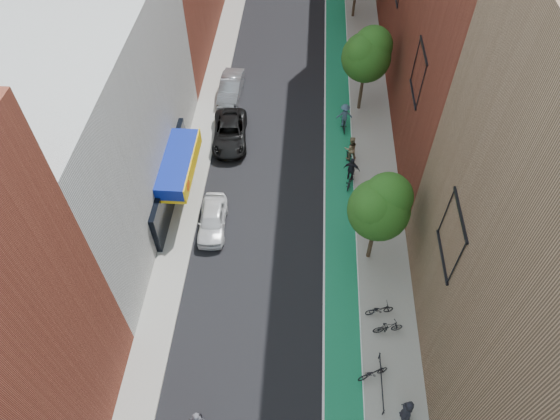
% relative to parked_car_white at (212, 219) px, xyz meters
% --- Properties ---
extents(bike_lane, '(2.00, 68.00, 0.01)m').
position_rel_parked_car_white_xyz_m(bike_lane, '(7.94, 14.25, -0.69)').
color(bike_lane, '#136E3D').
rests_on(bike_lane, ground).
extents(sidewalk_left, '(2.00, 68.00, 0.15)m').
position_rel_parked_car_white_xyz_m(sidewalk_left, '(-2.06, 14.25, -0.62)').
color(sidewalk_left, gray).
rests_on(sidewalk_left, ground).
extents(sidewalk_right, '(3.00, 68.00, 0.15)m').
position_rel_parked_car_white_xyz_m(sidewalk_right, '(10.44, 14.25, -0.62)').
color(sidewalk_right, gray).
rests_on(sidewalk_right, ground).
extents(building_left_white, '(8.00, 20.00, 12.00)m').
position_rel_parked_car_white_xyz_m(building_left_white, '(-7.06, 2.25, 5.30)').
color(building_left_white, silver).
rests_on(building_left_white, ground).
extents(tree_near, '(3.40, 3.36, 6.42)m').
position_rel_parked_car_white_xyz_m(tree_near, '(9.59, -1.73, 3.96)').
color(tree_near, '#332619').
rests_on(tree_near, ground).
extents(tree_mid, '(3.55, 3.53, 6.74)m').
position_rel_parked_car_white_xyz_m(tree_mid, '(9.59, 12.27, 4.19)').
color(tree_mid, '#332619').
rests_on(tree_mid, ground).
extents(parked_car_white, '(1.84, 4.16, 1.39)m').
position_rel_parked_car_white_xyz_m(parked_car_white, '(0.00, 0.00, 0.00)').
color(parked_car_white, silver).
rests_on(parked_car_white, ground).
extents(parked_car_black, '(2.83, 5.35, 1.43)m').
position_rel_parked_car_white_xyz_m(parked_car_black, '(0.06, 8.07, 0.02)').
color(parked_car_black, black).
rests_on(parked_car_black, ground).
extents(parked_car_silver, '(1.76, 4.59, 1.49)m').
position_rel_parked_car_white_xyz_m(parked_car_silver, '(-0.54, 13.41, 0.05)').
color(parked_car_silver, gray).
rests_on(parked_car_silver, ground).
extents(cyclist_lane_near, '(1.02, 1.57, 2.21)m').
position_rel_parked_car_white_xyz_m(cyclist_lane_near, '(8.64, 6.32, 0.31)').
color(cyclist_lane_near, black).
rests_on(cyclist_lane_near, ground).
extents(cyclist_lane_mid, '(1.15, 1.99, 2.18)m').
position_rel_parked_car_white_xyz_m(cyclist_lane_mid, '(8.64, 4.30, 0.12)').
color(cyclist_lane_mid, black).
rests_on(cyclist_lane_mid, ground).
extents(cyclist_lane_far, '(1.25, 1.61, 2.17)m').
position_rel_parked_car_white_xyz_m(cyclist_lane_far, '(8.30, 9.88, 0.32)').
color(cyclist_lane_far, black).
rests_on(cyclist_lane_far, ground).
extents(parked_bike_near, '(1.72, 1.20, 0.86)m').
position_rel_parked_car_white_xyz_m(parked_bike_near, '(9.34, -9.11, -0.12)').
color(parked_bike_near, black).
rests_on(parked_bike_near, sidewalk_right).
extents(parked_bike_mid, '(1.68, 0.77, 0.98)m').
position_rel_parked_car_white_xyz_m(parked_bike_mid, '(10.27, -6.62, -0.06)').
color(parked_bike_mid, black).
rests_on(parked_bike_mid, sidewalk_right).
extents(parked_bike_far, '(1.65, 0.90, 0.82)m').
position_rel_parked_car_white_xyz_m(parked_bike_far, '(9.90, -5.55, -0.13)').
color(parked_bike_far, black).
rests_on(parked_bike_far, sidewalk_right).
extents(pedestrian, '(0.65, 0.85, 1.56)m').
position_rel_parked_car_white_xyz_m(pedestrian, '(10.78, -10.94, 0.23)').
color(pedestrian, black).
rests_on(pedestrian, sidewalk_right).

